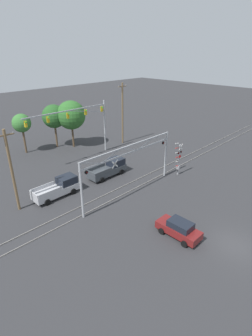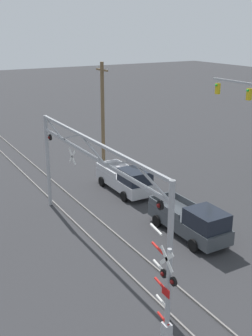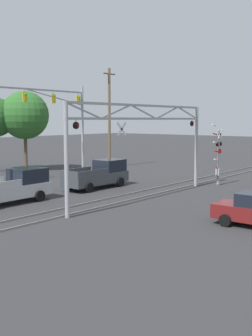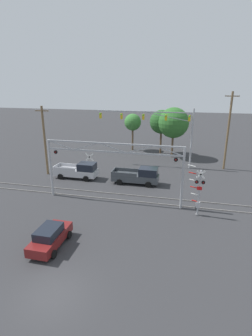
{
  "view_description": "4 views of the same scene",
  "coord_description": "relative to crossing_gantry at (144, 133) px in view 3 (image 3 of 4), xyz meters",
  "views": [
    {
      "loc": [
        -19.42,
        -5.91,
        15.74
      ],
      "look_at": [
        -2.03,
        11.38,
        4.44
      ],
      "focal_mm": 28.0,
      "sensor_mm": 36.0,
      "label": 1
    },
    {
      "loc": [
        18.27,
        4.21,
        11.36
      ],
      "look_at": [
        -1.16,
        15.43,
        3.79
      ],
      "focal_mm": 45.0,
      "sensor_mm": 36.0,
      "label": 2
    },
    {
      "loc": [
        -21.67,
        -3.17,
        5.14
      ],
      "look_at": [
        -0.04,
        14.25,
        1.92
      ],
      "focal_mm": 45.0,
      "sensor_mm": 36.0,
      "label": 3
    },
    {
      "loc": [
        6.79,
        -10.68,
        11.59
      ],
      "look_at": [
        1.27,
        13.0,
        3.59
      ],
      "focal_mm": 28.0,
      "sensor_mm": 36.0,
      "label": 4
    }
  ],
  "objects": [
    {
      "name": "rail_track_near",
      "position": [
        0.02,
        0.28,
        -4.22
      ],
      "size": [
        80.0,
        0.08,
        0.1
      ],
      "primitive_type": "cube",
      "color": "gray",
      "rests_on": "ground_plane"
    },
    {
      "name": "rail_track_far",
      "position": [
        0.02,
        1.72,
        -4.22
      ],
      "size": [
        80.0,
        0.08,
        0.1
      ],
      "primitive_type": "cube",
      "color": "gray",
      "rests_on": "ground_plane"
    },
    {
      "name": "crossing_gantry",
      "position": [
        0.0,
        0.0,
        0.0
      ],
      "size": [
        13.74,
        0.28,
        6.08
      ],
      "color": "#9EA0A5",
      "rests_on": "ground_plane"
    },
    {
      "name": "crossing_signal_mast",
      "position": [
        8.2,
        -1.14,
        -2.21
      ],
      "size": [
        1.6,
        0.35,
        4.79
      ],
      "color": "#9EA0A5",
      "rests_on": "ground_plane"
    },
    {
      "name": "traffic_signal_span",
      "position": [
        3.79,
        12.96,
        1.69
      ],
      "size": [
        13.65,
        0.39,
        8.28
      ],
      "color": "#9EA0A5",
      "rests_on": "ground_plane"
    },
    {
      "name": "pickup_truck_lead",
      "position": [
        1.62,
        5.34,
        -3.29
      ],
      "size": [
        5.54,
        2.11,
        2.05
      ],
      "color": "#3D4247",
      "rests_on": "ground_plane"
    },
    {
      "name": "pickup_truck_following",
      "position": [
        -6.08,
        5.52,
        -3.29
      ],
      "size": [
        5.43,
        2.11,
        2.05
      ],
      "color": "#B7B7BC",
      "rests_on": "ground_plane"
    },
    {
      "name": "utility_pole_right",
      "position": [
        12.23,
        13.58,
        1.12
      ],
      "size": [
        1.8,
        0.28,
        10.48
      ],
      "color": "brown",
      "rests_on": "ground_plane"
    },
    {
      "name": "background_tree_beyond_span",
      "position": [
        4.74,
        18.16,
        1.26
      ],
      "size": [
        4.76,
        4.76,
        7.92
      ],
      "color": "brown",
      "rests_on": "ground_plane"
    }
  ]
}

